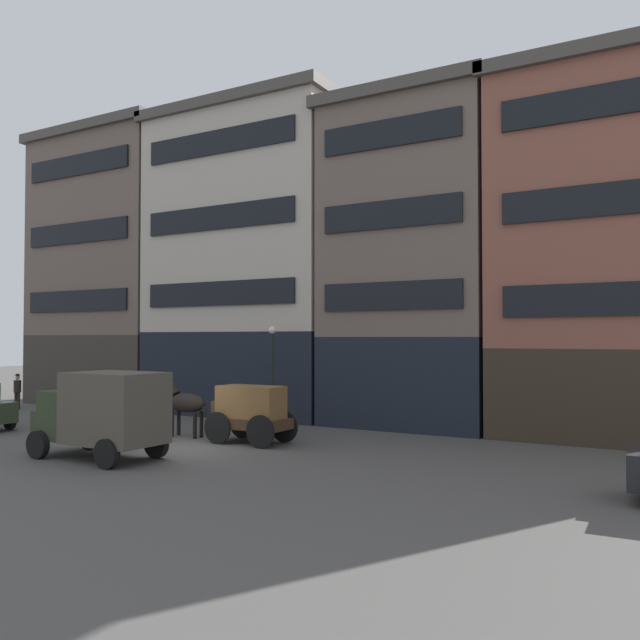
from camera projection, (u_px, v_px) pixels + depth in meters
The scene contains 10 objects.
ground_plane at pixel (173, 450), 21.12m from camera, with size 120.00×120.00×0.00m, color #4C4947.
building_far_left at pixel (117, 268), 36.31m from camera, with size 9.23×5.88×15.02m.
building_center_left at pixel (253, 260), 31.66m from camera, with size 10.24×5.88×14.78m.
building_center_right at pixel (416, 261), 27.45m from camera, with size 7.36×5.88×13.71m.
building_far_right at pixel (631, 249), 23.36m from camera, with size 9.84×5.88×13.64m.
cargo_wagon at pixel (250, 410), 22.42m from camera, with size 2.91×1.52×1.98m.
draft_horse at pixel (185, 402), 23.88m from camera, with size 2.34×0.61×2.30m.
delivery_truck_near at pixel (101, 412), 19.53m from camera, with size 4.37×2.17×2.62m.
pedestrian_officer at pixel (17, 390), 32.95m from camera, with size 0.39×0.39×1.79m.
streetlamp_curbside at pixel (272, 361), 26.46m from camera, with size 0.32×0.32×4.12m.
Camera 1 is at (14.68, -16.05, 3.67)m, focal length 36.38 mm.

